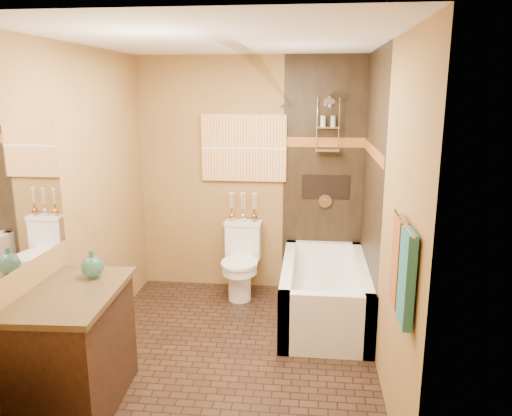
# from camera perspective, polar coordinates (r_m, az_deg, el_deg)

# --- Properties ---
(floor) EXTENTS (3.00, 3.00, 0.00)m
(floor) POSITION_cam_1_polar(r_m,az_deg,el_deg) (4.36, -3.07, -16.22)
(floor) COLOR black
(floor) RESTS_ON ground
(wall_left) EXTENTS (0.02, 3.00, 2.50)m
(wall_left) POSITION_cam_1_polar(r_m,az_deg,el_deg) (4.26, -19.43, 0.40)
(wall_left) COLOR olive
(wall_left) RESTS_ON floor
(wall_right) EXTENTS (0.02, 3.00, 2.50)m
(wall_right) POSITION_cam_1_polar(r_m,az_deg,el_deg) (3.88, 14.46, -0.47)
(wall_right) COLOR olive
(wall_right) RESTS_ON floor
(wall_back) EXTENTS (2.40, 0.02, 2.50)m
(wall_back) POSITION_cam_1_polar(r_m,az_deg,el_deg) (5.35, -0.62, 3.69)
(wall_back) COLOR olive
(wall_back) RESTS_ON floor
(wall_front) EXTENTS (2.40, 0.02, 2.50)m
(wall_front) POSITION_cam_1_polar(r_m,az_deg,el_deg) (2.49, -9.08, -8.01)
(wall_front) COLOR olive
(wall_front) RESTS_ON floor
(ceiling) EXTENTS (3.00, 3.00, 0.00)m
(ceiling) POSITION_cam_1_polar(r_m,az_deg,el_deg) (3.80, -3.56, 18.63)
(ceiling) COLOR silver
(ceiling) RESTS_ON wall_back
(alcove_tile_back) EXTENTS (0.85, 0.01, 2.50)m
(alcove_tile_back) POSITION_cam_1_polar(r_m,az_deg,el_deg) (5.30, 7.72, 3.48)
(alcove_tile_back) COLOR black
(alcove_tile_back) RESTS_ON wall_back
(alcove_tile_right) EXTENTS (0.01, 1.50, 2.50)m
(alcove_tile_right) POSITION_cam_1_polar(r_m,az_deg,el_deg) (4.61, 13.05, 1.76)
(alcove_tile_right) COLOR black
(alcove_tile_right) RESTS_ON wall_right
(mosaic_band_back) EXTENTS (0.85, 0.01, 0.10)m
(mosaic_band_back) POSITION_cam_1_polar(r_m,az_deg,el_deg) (5.24, 7.85, 7.45)
(mosaic_band_back) COLOR brown
(mosaic_band_back) RESTS_ON alcove_tile_back
(mosaic_band_right) EXTENTS (0.01, 1.50, 0.10)m
(mosaic_band_right) POSITION_cam_1_polar(r_m,az_deg,el_deg) (4.55, 13.17, 6.33)
(mosaic_band_right) COLOR brown
(mosaic_band_right) RESTS_ON alcove_tile_right
(alcove_niche) EXTENTS (0.50, 0.01, 0.25)m
(alcove_niche) POSITION_cam_1_polar(r_m,az_deg,el_deg) (5.31, 7.96, 2.40)
(alcove_niche) COLOR black
(alcove_niche) RESTS_ON alcove_tile_back
(shower_fixtures) EXTENTS (0.24, 0.33, 1.16)m
(shower_fixtures) POSITION_cam_1_polar(r_m,az_deg,el_deg) (5.14, 8.18, 7.84)
(shower_fixtures) COLOR silver
(shower_fixtures) RESTS_ON floor
(curtain_rod) EXTENTS (0.03, 1.55, 0.03)m
(curtain_rod) POSITION_cam_1_polar(r_m,az_deg,el_deg) (4.49, 3.34, 11.70)
(curtain_rod) COLOR silver
(curtain_rod) RESTS_ON wall_back
(towel_bar) EXTENTS (0.02, 0.55, 0.02)m
(towel_bar) POSITION_cam_1_polar(r_m,az_deg,el_deg) (2.82, 16.55, -1.59)
(towel_bar) COLOR silver
(towel_bar) RESTS_ON wall_right
(towel_teal) EXTENTS (0.05, 0.22, 0.52)m
(towel_teal) POSITION_cam_1_polar(r_m,az_deg,el_deg) (2.78, 16.85, -7.67)
(towel_teal) COLOR #21686E
(towel_teal) RESTS_ON towel_bar
(towel_rust) EXTENTS (0.05, 0.22, 0.52)m
(towel_rust) POSITION_cam_1_polar(r_m,az_deg,el_deg) (3.02, 15.98, -5.91)
(towel_rust) COLOR brown
(towel_rust) RESTS_ON towel_bar
(sunset_painting) EXTENTS (0.90, 0.04, 0.70)m
(sunset_painting) POSITION_cam_1_polar(r_m,az_deg,el_deg) (5.29, -1.41, 6.87)
(sunset_painting) COLOR #C8732F
(sunset_painting) RESTS_ON wall_back
(vanity_mirror) EXTENTS (0.01, 1.00, 0.90)m
(vanity_mirror) POSITION_cam_1_polar(r_m,az_deg,el_deg) (3.51, -25.23, 1.39)
(vanity_mirror) COLOR white
(vanity_mirror) RESTS_ON wall_left
(bathtub) EXTENTS (0.80, 1.50, 0.55)m
(bathtub) POSITION_cam_1_polar(r_m,az_deg,el_deg) (4.88, 7.82, -10.02)
(bathtub) COLOR white
(bathtub) RESTS_ON floor
(toilet) EXTENTS (0.40, 0.58, 0.77)m
(toilet) POSITION_cam_1_polar(r_m,az_deg,el_deg) (5.30, -1.72, -6.01)
(toilet) COLOR white
(toilet) RESTS_ON floor
(vanity) EXTENTS (0.64, 1.00, 0.85)m
(vanity) POSITION_cam_1_polar(r_m,az_deg,el_deg) (3.74, -19.97, -14.95)
(vanity) COLOR black
(vanity) RESTS_ON floor
(teal_bottle) EXTENTS (0.17, 0.17, 0.25)m
(teal_bottle) POSITION_cam_1_polar(r_m,az_deg,el_deg) (3.72, -18.22, -6.12)
(teal_bottle) COLOR #226656
(teal_bottle) RESTS_ON vanity
(bud_vases) EXTENTS (0.31, 0.07, 0.30)m
(bud_vases) POSITION_cam_1_polar(r_m,az_deg,el_deg) (5.31, -1.50, 0.21)
(bud_vases) COLOR gold
(bud_vases) RESTS_ON toilet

